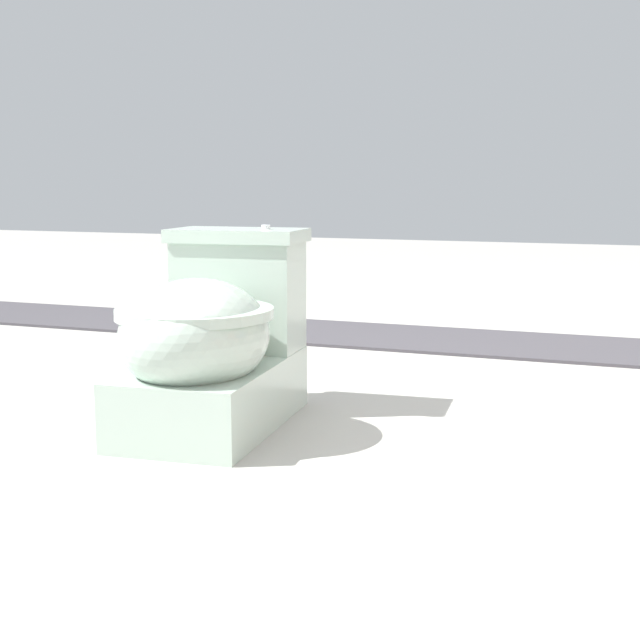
{
  "coord_description": "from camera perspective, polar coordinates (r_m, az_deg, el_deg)",
  "views": [
    {
      "loc": [
        2.2,
        1.07,
        0.64
      ],
      "look_at": [
        0.18,
        0.32,
        0.3
      ],
      "focal_mm": 50.0,
      "sensor_mm": 36.0,
      "label": 1
    }
  ],
  "objects": [
    {
      "name": "ground_plane",
      "position": [
        2.52,
        -5.45,
        -5.75
      ],
      "size": [
        14.0,
        14.0,
        0.0
      ],
      "primitive_type": "plane",
      "color": "#A8A59E"
    },
    {
      "name": "toilet",
      "position": [
        2.31,
        -7.02,
        -1.55
      ],
      "size": [
        0.66,
        0.43,
        0.52
      ],
      "rotation": [
        0.0,
        0.0,
        0.08
      ],
      "color": "#B2C6B7",
      "rests_on": "ground"
    },
    {
      "name": "gravel_strip",
      "position": [
        3.55,
        10.8,
        -1.46
      ],
      "size": [
        0.56,
        8.0,
        0.01
      ],
      "primitive_type": "cube",
      "color": "#423F44",
      "rests_on": "ground"
    }
  ]
}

